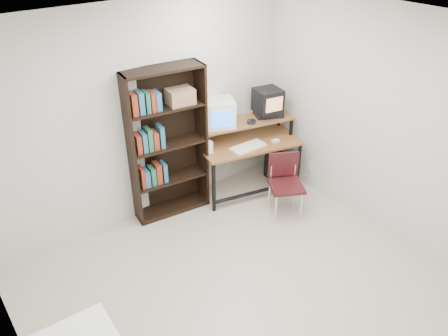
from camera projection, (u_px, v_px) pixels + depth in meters
floor at (255, 301)px, 4.37m from camera, size 4.00×4.00×0.01m
ceiling at (268, 39)px, 3.02m from camera, size 4.00×4.00×0.01m
back_wall at (145, 116)px, 5.05m from camera, size 4.00×0.01×2.60m
left_wall at (14, 307)px, 2.65m from camera, size 0.01×4.00×2.60m
right_wall at (398, 130)px, 4.74m from camera, size 0.01×4.00×2.60m
computer_desk at (248, 143)px, 5.76m from camera, size 1.44×0.96×0.98m
crt_monitor at (219, 113)px, 5.51m from camera, size 0.49×0.49×0.35m
vcr at (268, 113)px, 5.83m from camera, size 0.44×0.39×0.08m
crt_tv at (268, 100)px, 5.72m from camera, size 0.38×0.38×0.31m
cd_spindle at (251, 122)px, 5.63m from camera, size 0.12×0.12×0.05m
keyboard at (248, 147)px, 5.58m from camera, size 0.47×0.22×0.03m
mousepad at (276, 142)px, 5.74m from camera, size 0.25×0.22×0.01m
mouse at (275, 141)px, 5.73m from camera, size 0.10×0.07×0.03m
desk_speaker at (209, 148)px, 5.44m from camera, size 0.09×0.08×0.17m
pc_tower at (279, 168)px, 6.17m from camera, size 0.25×0.47×0.42m
school_chair at (285, 179)px, 5.41m from camera, size 0.54×0.54×0.80m
bookshelf at (166, 142)px, 5.22m from camera, size 0.98×0.44×1.89m
wall_outlet at (309, 166)px, 6.03m from camera, size 0.02×0.08×0.12m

